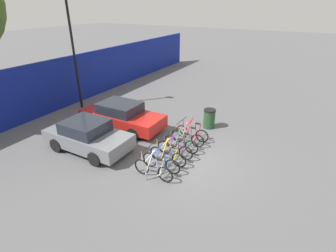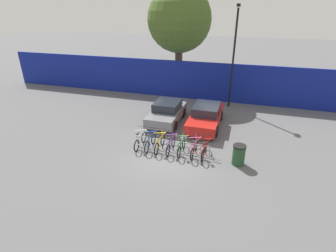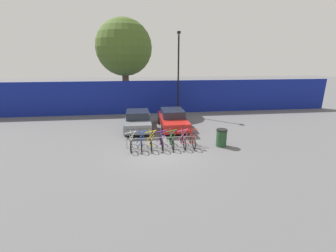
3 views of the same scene
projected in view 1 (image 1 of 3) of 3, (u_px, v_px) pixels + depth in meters
The scene contains 14 objects.
ground_plane at pixel (185, 160), 11.15m from camera, with size 120.00×120.00×0.00m, color #59595B.
hoarding_wall at pixel (33, 92), 14.69m from camera, with size 36.00×0.16×3.08m, color navy.
bike_rack at pixel (172, 146), 11.31m from camera, with size 4.07×0.04×0.57m.
bicycle_white at pixel (153, 169), 9.90m from camera, with size 0.68×1.71×1.05m.
bicycle_blue at pixel (161, 162), 10.36m from camera, with size 0.68×1.71×1.05m.
bicycle_yellow at pixel (168, 156), 10.79m from camera, with size 0.68×1.71×1.05m.
bicycle_purple at pixel (175, 149), 11.27m from camera, with size 0.68×1.71×1.05m.
bicycle_green at pixel (181, 143), 11.73m from camera, with size 0.68×1.71×1.05m.
bicycle_pink at pixel (187, 137), 12.27m from camera, with size 0.68×1.71×1.05m.
bicycle_red at pixel (192, 133), 12.68m from camera, with size 0.68×1.71×1.05m.
car_grey at pixel (88, 136), 11.72m from camera, with size 1.91×3.95×1.40m.
car_red at pixel (122, 116), 13.78m from camera, with size 1.91×4.50×1.40m.
lamp_post at pixel (72, 43), 15.09m from camera, with size 0.24×0.44×7.24m.
trash_bin at pixel (209, 118), 13.88m from camera, with size 0.63×0.63×1.03m.
Camera 1 is at (-8.59, -3.99, 6.12)m, focal length 28.00 mm.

